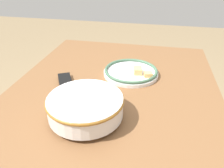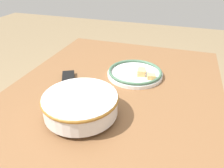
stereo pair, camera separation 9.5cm
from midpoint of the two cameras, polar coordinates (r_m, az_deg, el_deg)
dining_table at (r=1.02m, az=-2.68°, el=-6.32°), size 1.28×0.95×0.74m
noodle_bowl at (r=0.81m, az=-10.29°, el=-5.83°), size 0.28×0.28×0.09m
food_plate at (r=1.12m, az=2.65°, el=3.15°), size 0.28×0.28×0.05m
tv_remote at (r=1.06m, az=-14.61°, el=0.26°), size 0.18×0.13×0.02m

